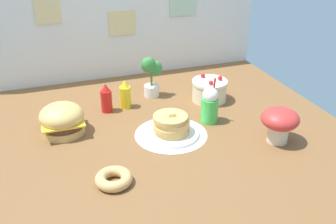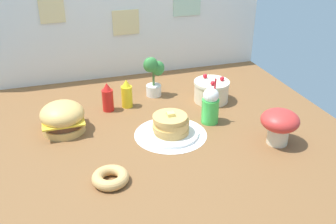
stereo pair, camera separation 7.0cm
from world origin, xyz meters
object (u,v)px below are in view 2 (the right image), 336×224
mustard_bottle (127,94)px  cream_soda_cup (210,106)px  potted_plant (153,75)px  pancake_stack (171,126)px  layer_cake (211,91)px  ketchup_bottle (108,98)px  donut_pink_glaze (110,177)px  burger (63,118)px  mushroom_stool (280,123)px

mustard_bottle → cream_soda_cup: cream_soda_cup is taller
mustard_bottle → potted_plant: (0.23, 0.12, 0.07)m
pancake_stack → layer_cake: 0.58m
ketchup_bottle → donut_pink_glaze: bearing=-99.0°
mustard_bottle → potted_plant: 0.27m
burger → ketchup_bottle: bearing=32.3°
burger → donut_pink_glaze: 0.65m
donut_pink_glaze → potted_plant: potted_plant is taller
pancake_stack → cream_soda_cup: cream_soda_cup is taller
ketchup_bottle → potted_plant: (0.37, 0.14, 0.07)m
burger → mustard_bottle: mustard_bottle is taller
cream_soda_cup → potted_plant: bearing=115.1°
potted_plant → cream_soda_cup: bearing=-64.9°
mustard_bottle → mushroom_stool: bearing=-44.9°
mushroom_stool → pancake_stack: bearing=154.0°
burger → potted_plant: 0.78m
ketchup_bottle → cream_soda_cup: 0.72m
ketchup_bottle → mustard_bottle: 0.14m
ketchup_bottle → mushroom_stool: 1.17m
burger → mushroom_stool: size_ratio=1.21×
pancake_stack → ketchup_bottle: ketchup_bottle is taller
mushroom_stool → potted_plant: bearing=120.9°
layer_cake → potted_plant: size_ratio=0.82×
mustard_bottle → mushroom_stool: mushroom_stool is taller
ketchup_bottle → donut_pink_glaze: size_ratio=1.08×
mustard_bottle → mushroom_stool: size_ratio=0.91×
potted_plant → mushroom_stool: bearing=-59.1°
potted_plant → mushroom_stool: size_ratio=1.39×
burger → cream_soda_cup: (0.93, -0.17, 0.03)m
burger → mushroom_stool: (1.22, -0.54, 0.04)m
donut_pink_glaze → layer_cake: bearing=40.2°
potted_plant → ketchup_bottle: bearing=-159.0°
mustard_bottle → layer_cake: bearing=-8.6°
cream_soda_cup → donut_pink_glaze: 0.87m
burger → ketchup_bottle: size_ratio=1.33×
ketchup_bottle → mustard_bottle: (0.14, 0.02, 0.00)m
burger → donut_pink_glaze: size_ratio=1.43×
pancake_stack → mushroom_stool: mushroom_stool is taller
mustard_bottle → cream_soda_cup: bearing=-39.7°
layer_cake → mustard_bottle: size_ratio=1.25×
pancake_stack → mushroom_stool: (0.59, -0.29, 0.07)m
ketchup_bottle → donut_pink_glaze: 0.83m
mustard_bottle → potted_plant: size_ratio=0.66×
mushroom_stool → ketchup_bottle: bearing=140.5°
donut_pink_glaze → mushroom_stool: bearing=4.4°
layer_cake → cream_soda_cup: size_ratio=0.83×
pancake_stack → donut_pink_glaze: bearing=-140.7°
pancake_stack → potted_plant: bearing=84.6°
layer_cake → ketchup_bottle: 0.76m
mushroom_stool → burger: bearing=156.2°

